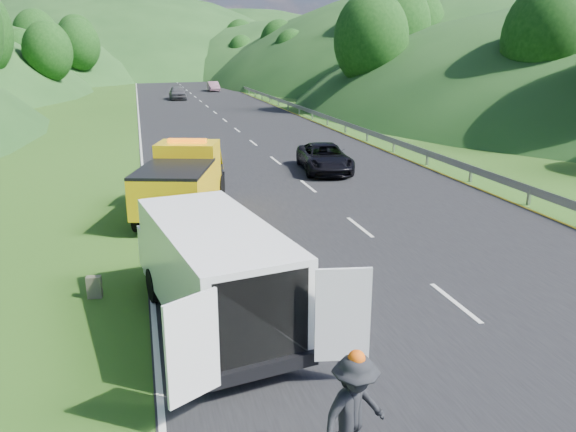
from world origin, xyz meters
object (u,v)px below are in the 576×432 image
object	(u,v)px
white_van	(213,267)
child	(255,314)
suitcase	(94,287)
passing_suv	(324,172)
woman	(184,292)
tow_truck	(182,180)

from	to	relation	value
white_van	child	xyz separation A→B (m)	(0.94, 0.17, -1.31)
suitcase	passing_suv	world-z (taller)	passing_suv
woman	suitcase	distance (m)	2.13
child	tow_truck	bearing A→B (deg)	121.95
tow_truck	woman	world-z (taller)	tow_truck
white_van	suitcase	size ratio (longest dim) A/B	12.60
tow_truck	child	world-z (taller)	tow_truck
woman	child	distance (m)	2.19
child	suitcase	size ratio (longest dim) A/B	1.68
tow_truck	child	bearing A→B (deg)	-67.12
white_van	passing_suv	world-z (taller)	white_van
woman	passing_suv	world-z (taller)	woman
child	woman	bearing A→B (deg)	157.83
tow_truck	suitcase	bearing A→B (deg)	-94.92
tow_truck	child	distance (m)	8.65
white_van	passing_suv	bearing A→B (deg)	53.10
suitcase	woman	bearing A→B (deg)	-5.94
woman	child	xyz separation A→B (m)	(1.46, -1.63, 0.00)
white_van	woman	size ratio (longest dim) A/B	4.26
white_van	child	world-z (taller)	white_van
white_van	passing_suv	size ratio (longest dim) A/B	1.45
white_van	child	distance (m)	1.62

